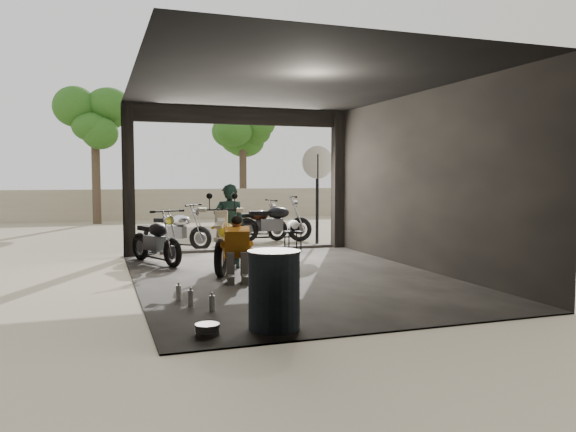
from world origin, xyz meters
TOP-DOWN VIEW (x-y plane):
  - ground at (0.00, 0.00)m, footprint 80.00×80.00m
  - garage at (0.00, 0.55)m, footprint 7.00×7.13m
  - boundary_wall at (0.00, 14.00)m, footprint 18.00×0.30m
  - tree_left at (-3.00, 12.50)m, footprint 2.20×2.20m
  - tree_right at (2.80, 14.00)m, footprint 2.20×2.20m
  - main_bike at (-0.83, 0.98)m, footprint 1.34×1.90m
  - left_bike at (-1.96, 2.22)m, footprint 1.22×1.71m
  - outside_bike_a at (-1.27, 4.31)m, footprint 1.63×1.49m
  - outside_bike_b at (0.83, 5.15)m, footprint 1.68×0.84m
  - outside_bike_c at (1.28, 4.95)m, footprint 1.85×0.93m
  - rider at (-0.74, 1.18)m, footprint 0.63×0.48m
  - mechanic at (-0.92, -0.15)m, footprint 0.64×0.79m
  - stool at (1.12, 3.00)m, footprint 0.34×0.34m
  - helmet at (1.14, 3.01)m, footprint 0.36×0.36m
  - oil_drum at (-1.21, -3.00)m, footprint 0.62×0.62m
  - sign_post at (2.19, 4.19)m, footprint 0.82×0.08m

SIDE VIEW (x-z plane):
  - ground at x=0.00m, z-range 0.00..0.00m
  - stool at x=1.12m, z-range 0.16..0.63m
  - oil_drum at x=-1.21m, z-range 0.00..0.87m
  - mechanic at x=-0.92m, z-range 0.00..1.02m
  - outside_bike_a at x=-1.27m, z-range 0.00..1.06m
  - left_bike at x=-1.96m, z-range 0.00..1.07m
  - outside_bike_b at x=0.83m, z-range 0.00..1.10m
  - main_bike at x=-0.83m, z-range 0.00..1.17m
  - helmet at x=1.14m, z-range 0.47..0.72m
  - outside_bike_c at x=1.28m, z-range 0.00..1.20m
  - boundary_wall at x=0.00m, z-range 0.00..1.20m
  - rider at x=-0.74m, z-range 0.00..1.56m
  - garage at x=0.00m, z-range -0.32..2.88m
  - sign_post at x=2.19m, z-range 0.43..2.88m
  - tree_right at x=2.80m, z-range 1.06..6.06m
  - tree_left at x=-3.00m, z-range 1.19..6.79m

